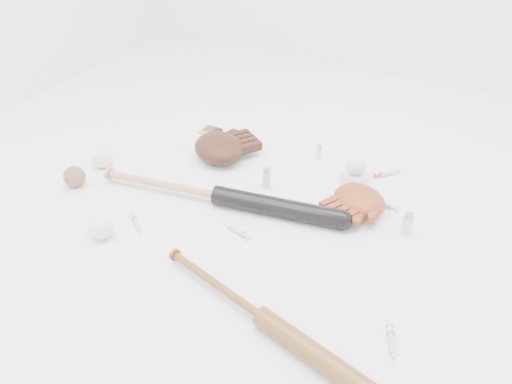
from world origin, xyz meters
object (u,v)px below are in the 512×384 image
at_px(bat_dark, 217,195).
at_px(bat_wood, 262,317).
at_px(pedestal, 354,178).
at_px(glove_dark, 219,148).

relative_size(bat_dark, bat_wood, 1.23).
xyz_separation_m(bat_wood, pedestal, (0.01, 0.78, -0.01)).
bearing_deg(pedestal, bat_wood, -90.96).
relative_size(bat_wood, glove_dark, 2.79).
bearing_deg(bat_dark, bat_wood, -55.72).
relative_size(bat_wood, pedestal, 9.87).
bearing_deg(bat_dark, glove_dark, 111.16).
height_order(bat_dark, bat_wood, bat_dark).
distance_m(bat_wood, pedestal, 0.78).
bearing_deg(bat_dark, pedestal, 33.00).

